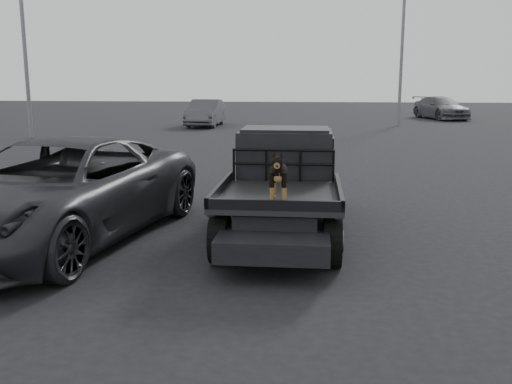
# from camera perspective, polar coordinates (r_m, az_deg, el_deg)

# --- Properties ---
(ground) EXTENTS (120.00, 120.00, 0.00)m
(ground) POSITION_cam_1_polar(r_m,az_deg,el_deg) (8.35, -2.84, -7.65)
(ground) COLOR black
(ground) RESTS_ON ground
(flatbed_ute) EXTENTS (2.00, 5.40, 0.92)m
(flatbed_ute) POSITION_cam_1_polar(r_m,az_deg,el_deg) (10.02, 2.63, -1.69)
(flatbed_ute) COLOR black
(flatbed_ute) RESTS_ON ground
(ute_cab) EXTENTS (1.72, 1.30, 0.88)m
(ute_cab) POSITION_cam_1_polar(r_m,az_deg,el_deg) (10.80, 2.96, 4.10)
(ute_cab) COLOR black
(ute_cab) RESTS_ON flatbed_ute
(headache_rack) EXTENTS (1.80, 0.08, 0.55)m
(headache_rack) POSITION_cam_1_polar(r_m,az_deg,el_deg) (10.08, 2.73, 2.64)
(headache_rack) COLOR black
(headache_rack) RESTS_ON flatbed_ute
(dog) EXTENTS (0.32, 0.60, 0.74)m
(dog) POSITION_cam_1_polar(r_m,az_deg,el_deg) (8.46, 2.29, 1.63)
(dog) COLOR black
(dog) RESTS_ON flatbed_ute
(parked_suv) EXTENTS (3.85, 6.59, 1.72)m
(parked_suv) POSITION_cam_1_polar(r_m,az_deg,el_deg) (10.09, -19.28, 0.10)
(parked_suv) COLOR #2C2C31
(parked_suv) RESTS_ON ground
(distant_car_a) EXTENTS (1.64, 4.62, 1.52)m
(distant_car_a) POSITION_cam_1_polar(r_m,az_deg,el_deg) (33.20, -5.08, 7.89)
(distant_car_a) COLOR #47474C
(distant_car_a) RESTS_ON ground
(distant_car_b) EXTENTS (3.46, 5.58, 1.51)m
(distant_car_b) POSITION_cam_1_polar(r_m,az_deg,el_deg) (40.93, 17.99, 8.01)
(distant_car_b) COLOR #4E4E54
(distant_car_b) RESTS_ON ground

